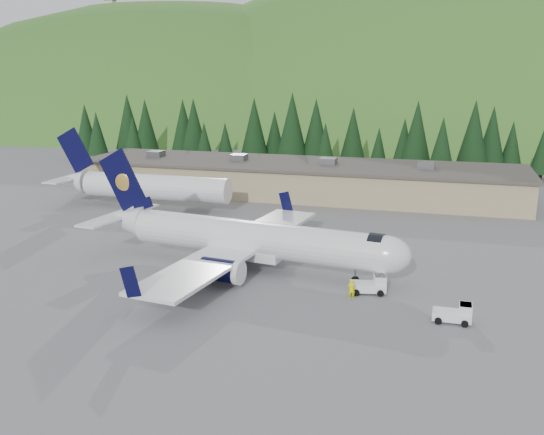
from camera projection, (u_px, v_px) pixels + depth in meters
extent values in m
plane|color=slate|center=(256.00, 269.00, 61.53)|extent=(600.00, 600.00, 0.00)
cylinder|color=white|center=(255.00, 239.00, 60.75)|extent=(26.79, 6.97, 3.57)
ellipsoid|color=white|center=(386.00, 255.00, 55.59)|extent=(5.06, 4.14, 3.57)
cylinder|color=black|center=(376.00, 249.00, 55.86)|extent=(1.70, 3.09, 2.94)
cone|color=white|center=(124.00, 219.00, 66.93)|extent=(6.10, 4.27, 3.57)
cube|color=white|center=(247.00, 252.00, 61.48)|extent=(7.91, 3.99, 0.95)
cube|color=white|center=(239.00, 246.00, 61.72)|extent=(9.34, 32.64, 0.33)
cube|color=black|center=(286.00, 202.00, 76.31)|extent=(1.92, 0.39, 2.72)
cube|color=black|center=(130.00, 282.00, 47.64)|extent=(1.92, 0.39, 2.72)
cylinder|color=black|center=(269.00, 241.00, 66.43)|extent=(4.23, 2.68, 2.18)
cylinder|color=white|center=(284.00, 242.00, 65.73)|extent=(0.86, 2.37, 2.31)
cube|color=white|center=(269.00, 236.00, 66.31)|extent=(2.10, 0.51, 0.85)
cylinder|color=black|center=(221.00, 270.00, 56.65)|extent=(4.23, 2.68, 2.18)
cylinder|color=white|center=(239.00, 273.00, 55.95)|extent=(0.86, 2.37, 2.31)
cube|color=white|center=(221.00, 265.00, 56.52)|extent=(2.10, 0.51, 0.85)
cube|color=black|center=(123.00, 180.00, 65.79)|extent=(5.85, 1.04, 6.96)
ellipsoid|color=gold|center=(125.00, 182.00, 65.93)|extent=(1.88, 0.41, 1.88)
ellipsoid|color=gold|center=(123.00, 182.00, 65.59)|extent=(1.88, 0.41, 1.88)
cube|color=black|center=(143.00, 204.00, 65.42)|extent=(2.63, 0.57, 1.88)
cube|color=white|center=(120.00, 215.00, 67.00)|extent=(3.98, 12.07, 0.21)
cylinder|color=slate|center=(355.00, 275.00, 57.27)|extent=(0.21, 0.21, 1.71)
cylinder|color=black|center=(355.00, 280.00, 57.38)|extent=(0.75, 0.36, 0.72)
cylinder|color=slate|center=(242.00, 250.00, 64.68)|extent=(0.26, 0.26, 1.90)
cylinder|color=black|center=(245.00, 255.00, 64.64)|extent=(1.08, 0.46, 1.04)
cylinder|color=black|center=(238.00, 254.00, 64.93)|extent=(1.08, 0.46, 1.04)
cylinder|color=slate|center=(219.00, 264.00, 60.13)|extent=(0.26, 0.26, 1.90)
cylinder|color=black|center=(222.00, 269.00, 60.08)|extent=(1.08, 0.46, 1.04)
cylinder|color=black|center=(215.00, 268.00, 60.38)|extent=(1.08, 0.46, 1.04)
cylinder|color=white|center=(156.00, 187.00, 87.22)|extent=(22.00, 3.60, 3.60)
cone|color=white|center=(72.00, 181.00, 90.96)|extent=(5.00, 3.60, 3.60)
cube|color=black|center=(75.00, 151.00, 89.58)|extent=(5.82, 0.28, 6.89)
cube|color=white|center=(72.00, 177.00, 90.81)|extent=(2.40, 11.00, 0.20)
cube|color=white|center=(368.00, 287.00, 54.93)|extent=(3.48, 2.24, 0.75)
cube|color=white|center=(380.00, 280.00, 54.70)|extent=(1.36, 1.69, 0.97)
cube|color=black|center=(380.00, 276.00, 54.60)|extent=(1.23, 1.56, 0.11)
cylinder|color=black|center=(379.00, 287.00, 55.75)|extent=(0.64, 0.35, 0.60)
cylinder|color=black|center=(380.00, 293.00, 54.09)|extent=(0.64, 0.35, 0.60)
cylinder|color=black|center=(355.00, 286.00, 55.91)|extent=(0.64, 0.35, 0.60)
cylinder|color=black|center=(356.00, 293.00, 54.25)|extent=(0.64, 0.35, 0.60)
cube|color=white|center=(452.00, 315.00, 48.64)|extent=(3.04, 1.53, 0.71)
cube|color=white|center=(465.00, 310.00, 48.22)|extent=(1.02, 1.42, 0.91)
cube|color=black|center=(466.00, 305.00, 48.12)|extent=(0.92, 1.32, 0.10)
cylinder|color=black|center=(465.00, 316.00, 49.18)|extent=(0.57, 0.23, 0.57)
cylinder|color=black|center=(465.00, 324.00, 47.67)|extent=(0.57, 0.23, 0.57)
cylinder|color=black|center=(439.00, 313.00, 49.74)|extent=(0.57, 0.23, 0.57)
cylinder|color=black|center=(438.00, 321.00, 48.23)|extent=(0.57, 0.23, 0.57)
cube|color=tan|center=(297.00, 179.00, 97.74)|extent=(70.00, 16.00, 4.80)
cube|color=#47423D|center=(298.00, 164.00, 97.12)|extent=(71.00, 17.00, 0.40)
cube|color=slate|center=(156.00, 154.00, 103.73)|extent=(2.50, 2.50, 1.00)
cube|color=slate|center=(239.00, 157.00, 99.67)|extent=(2.50, 2.50, 1.00)
cube|color=slate|center=(328.00, 161.00, 95.62)|extent=(2.50, 2.50, 1.00)
cube|color=slate|center=(426.00, 165.00, 91.56)|extent=(2.50, 2.50, 1.00)
imported|color=#F0FF00|center=(351.00, 289.00, 53.37)|extent=(0.76, 0.59, 1.86)
cone|color=black|center=(86.00, 127.00, 135.67)|extent=(5.11, 5.11, 10.46)
cone|color=black|center=(97.00, 133.00, 130.98)|extent=(4.52, 4.52, 9.25)
cone|color=black|center=(128.00, 121.00, 136.86)|extent=(5.99, 5.99, 12.26)
cone|color=black|center=(146.00, 125.00, 135.76)|extent=(5.55, 5.55, 11.36)
cone|color=black|center=(133.00, 138.00, 122.47)|extent=(4.46, 4.46, 9.12)
cone|color=black|center=(183.00, 126.00, 131.61)|extent=(5.66, 5.66, 11.57)
cone|color=black|center=(194.00, 126.00, 128.10)|extent=(5.78, 5.78, 11.83)
cone|color=black|center=(204.00, 142.00, 123.09)|extent=(3.90, 3.90, 7.98)
cone|color=black|center=(225.00, 142.00, 123.90)|extent=(3.85, 3.85, 7.87)
cone|color=black|center=(254.00, 127.00, 126.19)|extent=(5.88, 5.88, 12.03)
cone|color=black|center=(275.00, 134.00, 128.11)|extent=(4.65, 4.65, 9.52)
cone|color=black|center=(292.00, 126.00, 120.43)|extent=(6.43, 6.43, 13.15)
cone|color=black|center=(316.00, 129.00, 120.67)|extent=(5.92, 5.92, 12.11)
cone|color=black|center=(325.00, 145.00, 114.13)|extent=(4.19, 4.19, 8.56)
cone|color=black|center=(353.00, 134.00, 121.49)|extent=(5.18, 5.18, 10.59)
cone|color=black|center=(379.00, 147.00, 117.72)|extent=(3.66, 3.66, 7.50)
cone|color=black|center=(404.00, 143.00, 114.73)|extent=(4.53, 4.53, 9.26)
cone|color=black|center=(417.00, 134.00, 111.29)|extent=(5.96, 5.96, 12.19)
cone|color=black|center=(442.00, 145.00, 106.96)|extent=(4.87, 4.87, 9.96)
cone|color=black|center=(474.00, 134.00, 109.36)|extent=(6.05, 6.05, 12.38)
cone|color=black|center=(492.00, 137.00, 111.17)|extent=(5.56, 5.56, 11.37)
cone|color=black|center=(512.00, 145.00, 111.69)|extent=(4.42, 4.42, 9.05)
cone|color=black|center=(543.00, 150.00, 108.36)|extent=(4.16, 4.16, 8.52)
ellipsoid|color=#25591D|center=(178.00, 293.00, 262.35)|extent=(336.00, 240.00, 240.00)
ellipsoid|color=#25591D|center=(489.00, 322.00, 257.58)|extent=(420.00, 300.00, 300.00)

